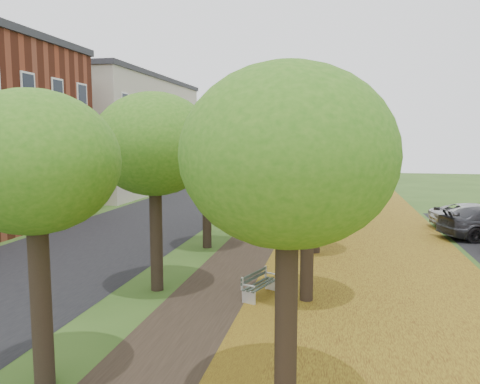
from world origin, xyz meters
The scene contains 8 objects.
street_asphalt centered at (-7.50, 15.00, 0.00)m, with size 8.00×70.00×0.01m, color black.
footpath centered at (0.00, 15.00, 0.00)m, with size 3.20×70.00×0.01m, color black.
leaf_verge centered at (5.00, 15.00, 0.01)m, with size 7.50×70.00×0.01m, color olive.
tree_row_west centered at (-2.20, 15.00, 4.27)m, with size 3.60×33.60×5.83m.
tree_row_east centered at (2.60, 15.00, 4.27)m, with size 3.60×33.60×5.83m.
building_cream centered at (-17.00, 33.00, 5.21)m, with size 10.30×20.30×10.40m.
bench centered at (1.15, 6.03, 0.39)m, with size 0.98×1.65×0.75m.
car_white centered at (11.00, 19.00, 0.69)m, with size 2.28×4.94×1.37m, color beige.
Camera 1 is at (3.40, -7.86, 4.93)m, focal length 35.00 mm.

